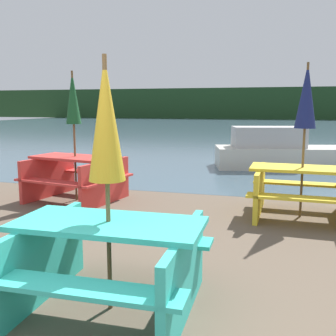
{
  "coord_description": "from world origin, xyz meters",
  "views": [
    {
      "loc": [
        1.46,
        -1.57,
        1.68
      ],
      "look_at": [
        0.05,
        3.48,
        0.85
      ],
      "focal_mm": 42.0,
      "sensor_mm": 36.0,
      "label": 1
    }
  ],
  "objects": [
    {
      "name": "picnic_table_yellow",
      "position": [
        1.84,
        4.6,
        0.45
      ],
      "size": [
        1.57,
        1.43,
        0.77
      ],
      "rotation": [
        0.0,
        0.0,
        -0.03
      ],
      "color": "yellow",
      "rests_on": "ground_plane"
    },
    {
      "name": "boat",
      "position": [
        1.8,
        9.65,
        0.41
      ],
      "size": [
        4.52,
        2.31,
        1.12
      ],
      "rotation": [
        0.0,
        0.0,
        0.25
      ],
      "color": "beige",
      "rests_on": "water"
    },
    {
      "name": "umbrella_darkgreen",
      "position": [
        -1.99,
        4.65,
        1.8
      ],
      "size": [
        0.27,
        0.27,
        2.28
      ],
      "color": "brown",
      "rests_on": "ground_plane"
    },
    {
      "name": "far_treeline",
      "position": [
        0.0,
        50.7,
        2.0
      ],
      "size": [
        80.0,
        1.6,
        4.0
      ],
      "color": "#1E3D1E",
      "rests_on": "water"
    },
    {
      "name": "water",
      "position": [
        0.0,
        30.7,
        -0.0
      ],
      "size": [
        60.0,
        50.0,
        0.0
      ],
      "color": "#425B6B",
      "rests_on": "ground_plane"
    },
    {
      "name": "picnic_table_red",
      "position": [
        -1.99,
        4.65,
        0.47
      ],
      "size": [
        1.79,
        1.65,
        0.79
      ],
      "rotation": [
        0.0,
        0.0,
        -0.19
      ],
      "color": "red",
      "rests_on": "ground_plane"
    },
    {
      "name": "umbrella_navy",
      "position": [
        1.84,
        4.6,
        1.81
      ],
      "size": [
        0.31,
        0.31,
        2.31
      ],
      "color": "brown",
      "rests_on": "ground_plane"
    },
    {
      "name": "picnic_table_teal",
      "position": [
        0.16,
        1.27,
        0.45
      ],
      "size": [
        1.56,
        1.41,
        0.75
      ],
      "rotation": [
        0.0,
        0.0,
        0.02
      ],
      "color": "#33B7A8",
      "rests_on": "ground_plane"
    },
    {
      "name": "umbrella_gold",
      "position": [
        0.16,
        1.27,
        1.57
      ],
      "size": [
        0.29,
        0.29,
        2.07
      ],
      "color": "brown",
      "rests_on": "ground_plane"
    }
  ]
}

